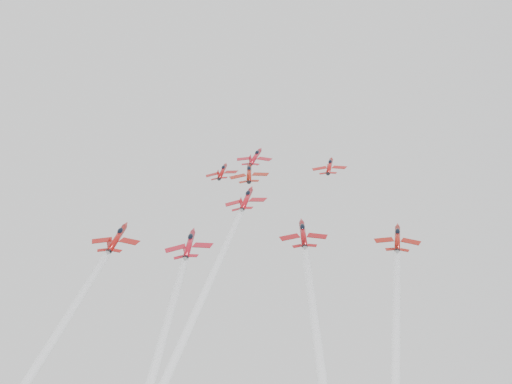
# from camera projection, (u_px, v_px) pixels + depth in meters

# --- Properties ---
(jet_lead) EXTENTS (9.94, 12.01, 9.75)m
(jet_lead) POSITION_uv_depth(u_px,v_px,m) (255.00, 157.00, 174.64)
(jet_lead) COLOR #AF1020
(jet_row2_left) EXTENTS (8.72, 10.55, 8.56)m
(jet_row2_left) POSITION_uv_depth(u_px,v_px,m) (222.00, 171.00, 167.11)
(jet_row2_left) COLOR #9C0F0E
(jet_row2_center) EXTENTS (10.20, 12.34, 10.01)m
(jet_row2_center) POSITION_uv_depth(u_px,v_px,m) (249.00, 173.00, 164.21)
(jet_row2_center) COLOR #9E1D0F
(jet_row2_right) EXTENTS (8.86, 10.71, 8.69)m
(jet_row2_right) POSITION_uv_depth(u_px,v_px,m) (330.00, 166.00, 163.36)
(jet_row2_right) COLOR #AE1210
(jet_center) EXTENTS (10.16, 86.91, 70.73)m
(jet_center) POSITION_uv_depth(u_px,v_px,m) (207.00, 325.00, 105.01)
(jet_center) COLOR #B1101B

